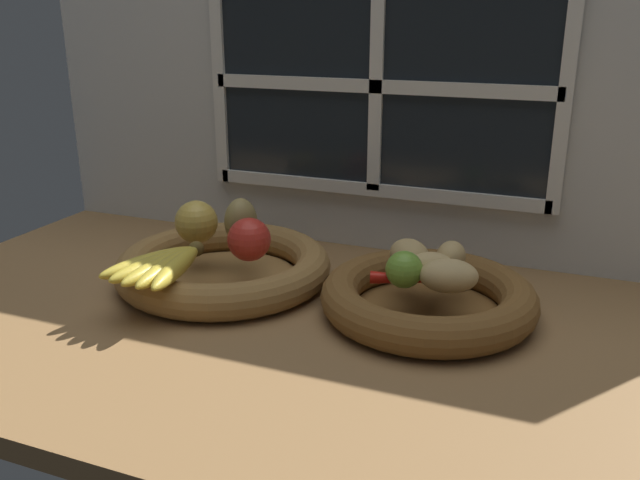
{
  "coord_description": "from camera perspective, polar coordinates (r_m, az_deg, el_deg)",
  "views": [
    {
      "loc": [
        35.73,
        -89.2,
        43.64
      ],
      "look_at": [
        -0.91,
        2.6,
        9.77
      ],
      "focal_mm": 37.49,
      "sensor_mm": 36.0,
      "label": 1
    }
  ],
  "objects": [
    {
      "name": "pear_brown",
      "position": [
        1.14,
        -6.77,
        1.58
      ],
      "size": [
        6.32,
        7.08,
        8.1
      ],
      "primitive_type": "ellipsoid",
      "rotation": [
        0.0,
        0.0,
        0.14
      ],
      "color": "olive",
      "rests_on": "fruit_bowl_left"
    },
    {
      "name": "potato_back",
      "position": [
        1.04,
        11.11,
        -1.37
      ],
      "size": [
        4.59,
        6.39,
        4.68
      ],
      "primitive_type": "ellipsoid",
      "rotation": [
        0.0,
        0.0,
        4.74
      ],
      "color": "tan",
      "rests_on": "fruit_bowl_right"
    },
    {
      "name": "back_wall",
      "position": [
        1.25,
        5.1,
        11.61
      ],
      "size": [
        140.0,
        4.6,
        55.0
      ],
      "color": "silver",
      "rests_on": "ground_plane"
    },
    {
      "name": "chili_pepper",
      "position": [
        0.98,
        8.26,
        -3.38
      ],
      "size": [
        13.59,
        5.05,
        1.93
      ],
      "primitive_type": "cone",
      "rotation": [
        0.0,
        1.57,
        0.24
      ],
      "color": "red",
      "rests_on": "fruit_bowl_right"
    },
    {
      "name": "fruit_bowl_right",
      "position": [
        1.02,
        9.2,
        -4.93
      ],
      "size": [
        32.59,
        32.59,
        5.77
      ],
      "color": "brown",
      "rests_on": "ground_plane"
    },
    {
      "name": "potato_oblong",
      "position": [
        1.04,
        7.63,
        -1.25
      ],
      "size": [
        9.15,
        9.48,
        4.72
      ],
      "primitive_type": "ellipsoid",
      "rotation": [
        0.0,
        0.0,
        5.36
      ],
      "color": "tan",
      "rests_on": "fruit_bowl_right"
    },
    {
      "name": "fruit_bowl_left",
      "position": [
        1.14,
        -8.21,
        -2.3
      ],
      "size": [
        36.21,
        36.21,
        5.77
      ],
      "color": "olive",
      "rests_on": "ground_plane"
    },
    {
      "name": "potato_small",
      "position": [
        0.96,
        10.92,
        -3.02
      ],
      "size": [
        9.61,
        7.85,
        4.81
      ],
      "primitive_type": "ellipsoid",
      "rotation": [
        0.0,
        0.0,
        3.39
      ],
      "color": "tan",
      "rests_on": "fruit_bowl_right"
    },
    {
      "name": "apple_golden_left",
      "position": [
        1.16,
        -10.51,
        1.52
      ],
      "size": [
        7.38,
        7.38,
        7.38
      ],
      "primitive_type": "sphere",
      "color": "gold",
      "rests_on": "fruit_bowl_left"
    },
    {
      "name": "ground_plane",
      "position": [
        1.06,
        -0.07,
        -6.25
      ],
      "size": [
        140.0,
        90.0,
        3.0
      ],
      "primitive_type": "cube",
      "color": "olive"
    },
    {
      "name": "banana_bunch_front",
      "position": [
        1.04,
        -13.26,
        -2.08
      ],
      "size": [
        12.69,
        18.48,
        2.83
      ],
      "color": "gold",
      "rests_on": "fruit_bowl_left"
    },
    {
      "name": "potato_large",
      "position": [
        1.0,
        9.35,
        -2.22
      ],
      "size": [
        8.55,
        7.72,
        4.23
      ],
      "primitive_type": "ellipsoid",
      "rotation": [
        0.0,
        0.0,
        0.52
      ],
      "color": "tan",
      "rests_on": "fruit_bowl_right"
    },
    {
      "name": "lime_near",
      "position": [
        0.97,
        7.19,
        -2.52
      ],
      "size": [
        5.43,
        5.43,
        5.43
      ],
      "primitive_type": "sphere",
      "color": "#6B9E33",
      "rests_on": "fruit_bowl_right"
    },
    {
      "name": "apple_red_right",
      "position": [
        1.07,
        -5.97,
        0.11
      ],
      "size": [
        7.0,
        7.0,
        7.0
      ],
      "primitive_type": "sphere",
      "color": "red",
      "rests_on": "fruit_bowl_left"
    }
  ]
}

